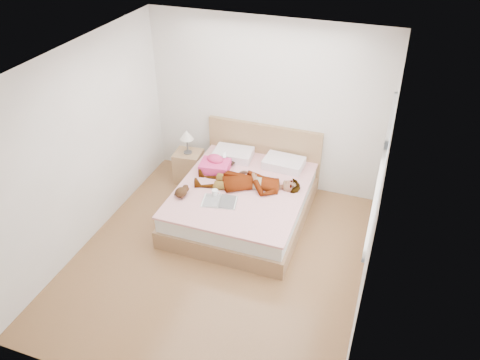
% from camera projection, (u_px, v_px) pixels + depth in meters
% --- Properties ---
extents(ground, '(4.00, 4.00, 0.00)m').
position_uv_depth(ground, '(218.00, 259.00, 6.07)').
color(ground, '#503319').
rests_on(ground, ground).
extents(woman, '(1.57, 0.85, 0.20)m').
position_uv_depth(woman, '(248.00, 180.00, 6.51)').
color(woman, white).
rests_on(woman, bed).
extents(hair, '(0.57, 0.63, 0.08)m').
position_uv_depth(hair, '(222.00, 160.00, 7.05)').
color(hair, black).
rests_on(hair, bed).
extents(phone, '(0.06, 0.09, 0.05)m').
position_uv_depth(phone, '(225.00, 155.00, 6.92)').
color(phone, silver).
rests_on(phone, bed).
extents(room_shell, '(4.00, 4.00, 4.00)m').
position_uv_depth(room_shell, '(380.00, 176.00, 4.97)').
color(room_shell, white).
rests_on(room_shell, ground).
extents(bed, '(1.80, 2.08, 1.00)m').
position_uv_depth(bed, '(244.00, 198.00, 6.72)').
color(bed, '#8C6240').
rests_on(bed, ground).
extents(towel, '(0.47, 0.39, 0.22)m').
position_uv_depth(towel, '(215.00, 165.00, 6.86)').
color(towel, '#E83F6D').
rests_on(towel, bed).
extents(magazine, '(0.51, 0.39, 0.03)m').
position_uv_depth(magazine, '(219.00, 201.00, 6.24)').
color(magazine, white).
rests_on(magazine, bed).
extents(coffee_mug, '(0.13, 0.10, 0.09)m').
position_uv_depth(coffee_mug, '(215.00, 193.00, 6.34)').
color(coffee_mug, white).
rests_on(coffee_mug, bed).
extents(plush_toy, '(0.20, 0.26, 0.13)m').
position_uv_depth(plush_toy, '(182.00, 192.00, 6.32)').
color(plush_toy, black).
rests_on(plush_toy, bed).
extents(nightstand, '(0.45, 0.41, 0.90)m').
position_uv_depth(nightstand, '(189.00, 164.00, 7.43)').
color(nightstand, olive).
rests_on(nightstand, ground).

